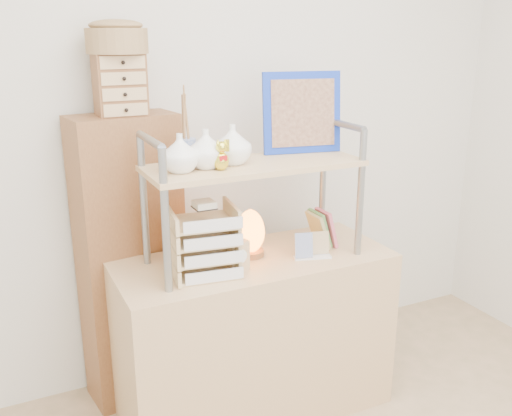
# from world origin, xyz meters

# --- Properties ---
(room_shell) EXTENTS (3.42, 3.41, 2.61)m
(room_shell) POSITION_xyz_m (0.00, 0.39, 1.69)
(room_shell) COLOR silver
(room_shell) RESTS_ON ground
(desk) EXTENTS (1.20, 0.50, 0.75)m
(desk) POSITION_xyz_m (0.00, 1.20, 0.38)
(desk) COLOR tan
(desk) RESTS_ON ground
(cabinet) EXTENTS (0.48, 0.30, 1.35)m
(cabinet) POSITION_xyz_m (-0.45, 1.57, 0.68)
(cabinet) COLOR brown
(cabinet) RESTS_ON ground
(hutch) EXTENTS (0.91, 0.34, 0.77)m
(hutch) POSITION_xyz_m (-0.05, 1.21, 1.20)
(hutch) COLOR gray
(hutch) RESTS_ON desk
(letter_tray) EXTENTS (0.28, 0.27, 0.31)m
(letter_tray) POSITION_xyz_m (-0.25, 1.14, 0.87)
(letter_tray) COLOR tan
(letter_tray) RESTS_ON desk
(salt_lamp) EXTENTS (0.14, 0.13, 0.21)m
(salt_lamp) POSITION_xyz_m (-0.00, 1.24, 0.86)
(salt_lamp) COLOR brown
(salt_lamp) RESTS_ON desk
(desk_clock) EXTENTS (0.09, 0.05, 0.12)m
(desk_clock) POSITION_xyz_m (-0.11, 1.11, 0.81)
(desk_clock) COLOR tan
(desk_clock) RESTS_ON desk
(postcard_stand) EXTENTS (0.17, 0.09, 0.12)m
(postcard_stand) POSITION_xyz_m (0.23, 1.10, 0.78)
(postcard_stand) COLOR white
(postcard_stand) RESTS_ON desk
(drawer_chest) EXTENTS (0.20, 0.16, 0.25)m
(drawer_chest) POSITION_xyz_m (-0.45, 1.55, 1.48)
(drawer_chest) COLOR brown
(drawer_chest) RESTS_ON cabinet
(woven_basket) EXTENTS (0.25, 0.25, 0.10)m
(woven_basket) POSITION_xyz_m (-0.45, 1.55, 1.65)
(woven_basket) COLOR brown
(woven_basket) RESTS_ON drawer_chest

